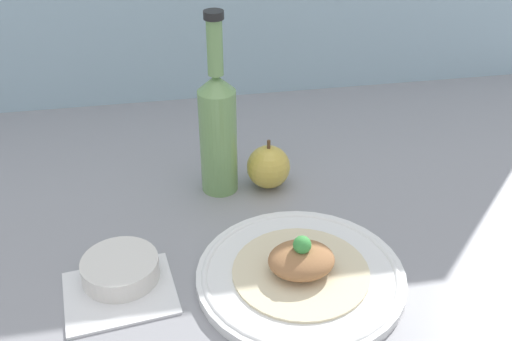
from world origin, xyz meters
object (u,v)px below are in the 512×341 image
Objects in this scene: plate at (301,275)px; plated_food at (301,263)px; apple at (268,167)px; dipping_bowl at (121,270)px; cider_bottle at (218,128)px.

plated_food is (-0.00, 0.00, 2.22)cm from plate.
plated_food is 2.15× the size of apple.
cider_bottle is at bearing 51.18° from dipping_bowl.
cider_bottle is at bearing 175.51° from apple.
apple is (8.35, -0.66, -7.96)cm from cider_bottle.
cider_bottle reaches higher than apple.
plated_food is at bearing 116.57° from plate.
apple is 0.83× the size of dipping_bowl.
dipping_bowl is at bearing -141.37° from apple.
apple is at bearing -4.49° from cider_bottle.
cider_bottle is at bearing 107.78° from plated_food.
dipping_bowl is at bearing 169.15° from plated_food.
plate is 2.22cm from plated_food.
apple reaches higher than plate.
plated_food reaches higher than dipping_bowl.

